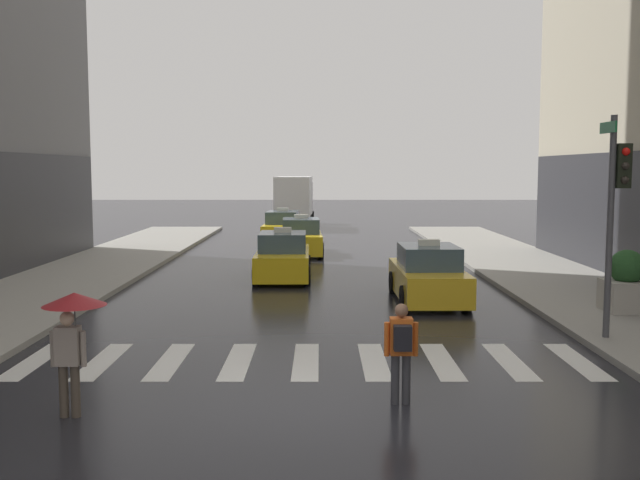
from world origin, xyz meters
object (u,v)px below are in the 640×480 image
at_px(box_truck, 293,199).
at_px(taxi_lead, 426,276).
at_px(taxi_third, 299,238).
at_px(pedestrian_with_backpack, 399,346).
at_px(taxi_second, 281,258).
at_px(pedestrian_with_umbrella, 70,320).
at_px(planter_near_corner, 624,283).
at_px(taxi_fourth, 281,228).
at_px(traffic_light_pole, 613,195).

bearing_deg(box_truck, taxi_lead, -79.81).
bearing_deg(taxi_third, pedestrian_with_backpack, -84.04).
distance_m(taxi_second, pedestrian_with_backpack, 13.83).
bearing_deg(pedestrian_with_umbrella, box_truck, 86.70).
distance_m(taxi_third, box_truck, 15.28).
height_order(taxi_third, planter_near_corner, taxi_third).
height_order(taxi_lead, taxi_third, same).
distance_m(taxi_lead, pedestrian_with_umbrella, 12.07).
bearing_deg(taxi_third, planter_near_corner, -57.58).
bearing_deg(taxi_third, taxi_fourth, 101.18).
height_order(taxi_fourth, pedestrian_with_backpack, taxi_fourth).
relative_size(taxi_lead, box_truck, 0.60).
bearing_deg(taxi_lead, traffic_light_pole, -58.33).
xyz_separation_m(taxi_third, pedestrian_with_umbrella, (-2.92, -21.36, 0.79)).
bearing_deg(taxi_third, pedestrian_with_umbrella, -97.77).
height_order(box_truck, pedestrian_with_backpack, box_truck).
bearing_deg(taxi_third, taxi_lead, -70.83).
distance_m(taxi_lead, pedestrian_with_backpack, 9.46).
height_order(taxi_lead, taxi_fourth, same).
bearing_deg(traffic_light_pole, box_truck, 104.09).
xyz_separation_m(taxi_fourth, box_truck, (0.30, 9.61, 1.13)).
bearing_deg(taxi_second, taxi_lead, -44.12).
bearing_deg(box_truck, taxi_third, -86.97).
distance_m(taxi_lead, taxi_second, 6.17).
bearing_deg(taxi_lead, pedestrian_with_umbrella, -124.98).
bearing_deg(taxi_fourth, box_truck, 88.20).
xyz_separation_m(traffic_light_pole, taxi_third, (-7.21, 16.69, -2.53)).
height_order(pedestrian_with_umbrella, planter_near_corner, pedestrian_with_umbrella).
height_order(pedestrian_with_umbrella, pedestrian_with_backpack, pedestrian_with_umbrella).
relative_size(traffic_light_pole, planter_near_corner, 3.00).
bearing_deg(pedestrian_with_umbrella, taxi_second, 80.09).
bearing_deg(traffic_light_pole, taxi_fourth, 110.44).
bearing_deg(pedestrian_with_backpack, planter_near_corner, 46.58).
bearing_deg(pedestrian_with_backpack, taxi_third, 95.96).
relative_size(taxi_third, pedestrian_with_umbrella, 2.37).
bearing_deg(traffic_light_pole, taxi_third, 113.35).
distance_m(taxi_second, pedestrian_with_umbrella, 14.41).
relative_size(taxi_third, pedestrian_with_backpack, 2.79).
distance_m(box_truck, pedestrian_with_umbrella, 36.64).
bearing_deg(pedestrian_with_backpack, pedestrian_with_umbrella, -173.36).
height_order(traffic_light_pole, taxi_fourth, traffic_light_pole).
xyz_separation_m(traffic_light_pole, planter_near_corner, (1.56, 2.90, -2.38)).
relative_size(box_truck, pedestrian_with_backpack, 4.60).
xyz_separation_m(taxi_third, planter_near_corner, (8.76, -13.80, 0.15)).
distance_m(traffic_light_pole, taxi_fourth, 23.93).
bearing_deg(traffic_light_pole, pedestrian_with_umbrella, -155.27).
bearing_deg(pedestrian_with_umbrella, pedestrian_with_backpack, 6.64).
relative_size(taxi_lead, taxi_second, 1.00).
distance_m(box_truck, pedestrian_with_backpack, 36.11).
xyz_separation_m(taxi_second, taxi_fourth, (-0.67, 12.79, 0.00)).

